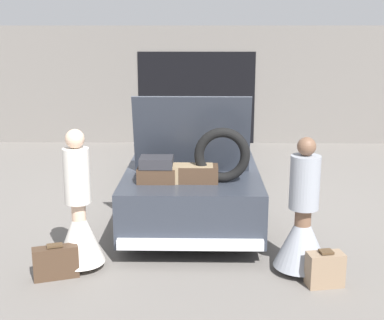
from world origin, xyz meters
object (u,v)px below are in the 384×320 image
(person_right, at_px, (302,226))
(suitcase_beside_left_person, at_px, (56,262))
(car, at_px, (194,164))
(suitcase_beside_right_person, at_px, (325,269))
(person_left, at_px, (79,220))

(person_right, bearing_deg, suitcase_beside_left_person, 107.75)
(car, height_order, suitcase_beside_left_person, car)
(suitcase_beside_left_person, distance_m, suitcase_beside_right_person, 2.96)
(person_left, xyz_separation_m, person_right, (2.54, -0.05, -0.03))
(suitcase_beside_left_person, xyz_separation_m, suitcase_beside_right_person, (2.96, -0.13, 0.00))
(person_left, bearing_deg, person_right, 93.31)
(car, xyz_separation_m, person_right, (1.27, -2.65, -0.04))
(suitcase_beside_right_person, bearing_deg, person_left, 171.74)
(person_left, bearing_deg, suitcase_beside_right_person, 86.25)
(person_left, height_order, suitcase_beside_right_person, person_left)
(person_right, bearing_deg, suitcase_beside_right_person, -136.80)
(car, bearing_deg, suitcase_beside_left_person, -117.53)
(car, bearing_deg, person_left, -116.05)
(car, relative_size, suitcase_beside_right_person, 12.16)
(car, bearing_deg, suitcase_beside_right_person, -63.92)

